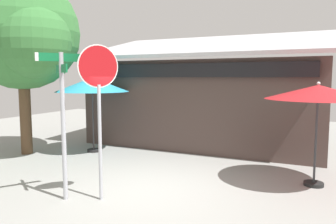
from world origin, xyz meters
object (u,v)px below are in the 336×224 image
Objects in this scene: street_sign_post at (63,111)px; patio_umbrella_teal_left at (92,85)px; stop_sign at (99,91)px; patio_umbrella_crimson_center at (318,93)px; shade_tree at (24,34)px.

street_sign_post reaches higher than patio_umbrella_teal_left.
street_sign_post is at bearing -59.69° from patio_umbrella_teal_left.
stop_sign reaches higher than street_sign_post.
patio_umbrella_teal_left is 6.82m from patio_umbrella_crimson_center.
shade_tree is (-4.49, 2.21, 1.60)m from stop_sign.
street_sign_post is 0.95× the size of stop_sign.
stop_sign is (0.67, 0.30, 0.40)m from street_sign_post.
shade_tree reaches higher than patio_umbrella_crimson_center.
street_sign_post is 4.36m from patio_umbrella_teal_left.
patio_umbrella_teal_left reaches higher than patio_umbrella_crimson_center.
stop_sign reaches higher than patio_umbrella_crimson_center.
stop_sign is at bearing -144.74° from patio_umbrella_crimson_center.
patio_umbrella_crimson_center is at bearing 35.26° from stop_sign.
patio_umbrella_teal_left is at bearing 174.32° from patio_umbrella_crimson_center.
shade_tree is (-3.82, 2.51, 2.00)m from street_sign_post.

